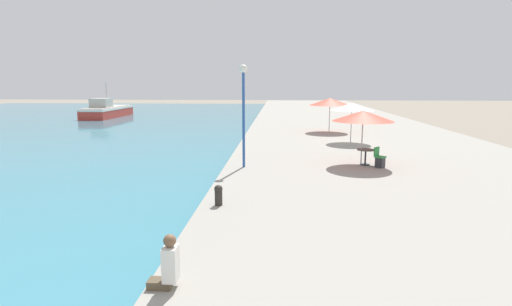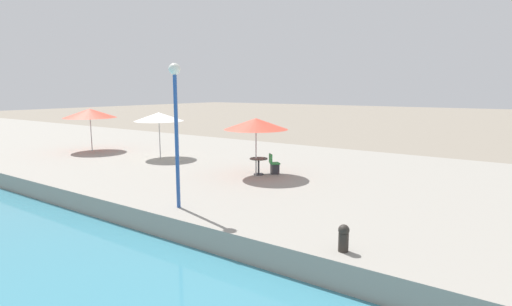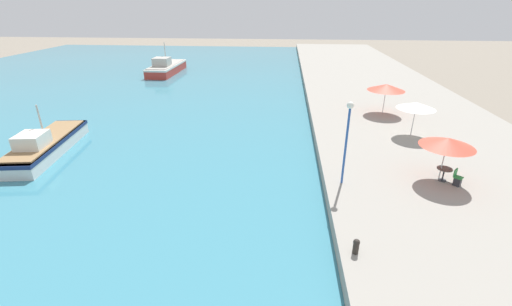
# 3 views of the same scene
# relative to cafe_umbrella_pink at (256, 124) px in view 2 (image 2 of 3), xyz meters

# --- Properties ---
(quay_promenade) EXTENTS (16.00, 90.00, 0.76)m
(quay_promenade) POSITION_rel_cafe_umbrella_pink_xyz_m (1.70, 20.51, -2.66)
(quay_promenade) COLOR gray
(quay_promenade) RESTS_ON ground_plane
(cafe_umbrella_pink) EXTENTS (2.80, 2.80, 2.53)m
(cafe_umbrella_pink) POSITION_rel_cafe_umbrella_pink_xyz_m (0.00, 0.00, 0.00)
(cafe_umbrella_pink) COLOR #B7B7B7
(cafe_umbrella_pink) RESTS_ON quay_promenade
(cafe_umbrella_white) EXTENTS (2.70, 2.70, 2.51)m
(cafe_umbrella_white) POSITION_rel_cafe_umbrella_pink_xyz_m (0.74, 7.04, -0.01)
(cafe_umbrella_white) COLOR #B7B7B7
(cafe_umbrella_white) RESTS_ON quay_promenade
(cafe_umbrella_striped) EXTENTS (3.15, 3.15, 2.60)m
(cafe_umbrella_striped) POSITION_rel_cafe_umbrella_pink_xyz_m (0.03, 12.45, 0.04)
(cafe_umbrella_striped) COLOR #B7B7B7
(cafe_umbrella_striped) RESTS_ON quay_promenade
(cafe_table) EXTENTS (0.80, 0.80, 0.74)m
(cafe_table) POSITION_rel_cafe_umbrella_pink_xyz_m (0.19, -0.01, -1.75)
(cafe_table) COLOR #333338
(cafe_table) RESTS_ON quay_promenade
(cafe_chair_left) EXTENTS (0.59, 0.59, 0.91)m
(cafe_chair_left) POSITION_rel_cafe_umbrella_pink_xyz_m (0.73, -0.49, -1.96)
(cafe_chair_left) COLOR #2D2D33
(cafe_chair_left) RESTS_ON quay_promenade
(mooring_bollard) EXTENTS (0.26, 0.26, 0.65)m
(mooring_bollard) POSITION_rel_cafe_umbrella_pink_xyz_m (-5.69, -6.49, -1.93)
(mooring_bollard) COLOR #2D2823
(mooring_bollard) RESTS_ON quay_promenade
(lamppost) EXTENTS (0.36, 0.36, 4.56)m
(lamppost) POSITION_rel_cafe_umbrella_pink_xyz_m (-5.40, -0.74, 0.81)
(lamppost) COLOR #28519E
(lamppost) RESTS_ON quay_promenade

